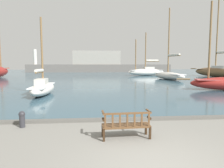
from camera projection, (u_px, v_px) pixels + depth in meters
ground_plane at (155, 164)px, 4.95m from camera, size 160.00×160.00×0.00m
harbor_water at (101, 74)px, 48.56m from camera, size 100.00×80.00×0.08m
quay_edge_kerb at (129, 119)px, 8.76m from camera, size 40.00×0.30×0.12m
park_bench at (126, 124)px, 6.64m from camera, size 1.62×0.59×0.92m
sailboat_far_port at (169, 75)px, 30.89m from camera, size 3.48×7.88×10.84m
sailboat_mid_port at (146, 71)px, 41.55m from camera, size 7.99×3.13×8.79m
sailboat_far_starboard at (43, 87)px, 15.54m from camera, size 1.59×5.15×5.96m
sailboat_centre_channel at (217, 71)px, 37.19m from camera, size 4.76×12.29×15.40m
mooring_bollard at (22, 118)px, 7.79m from camera, size 0.25×0.25×0.65m
far_breakwater at (98, 65)px, 58.95m from camera, size 42.32×2.40×6.67m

